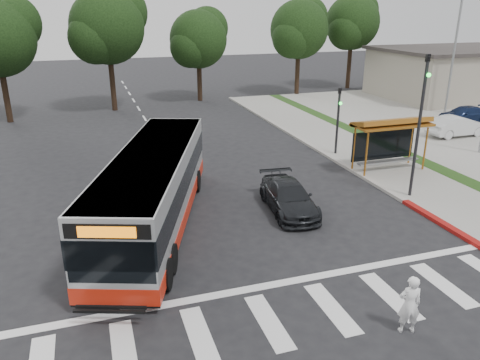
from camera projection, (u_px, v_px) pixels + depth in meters
name	position (u px, v px, depth m)	size (l,w,h in m)	color
ground	(220.00, 242.00, 17.65)	(140.00, 140.00, 0.00)	black
sidewalk_east	(360.00, 154.00, 27.97)	(4.00, 40.00, 0.12)	gray
curb_east	(330.00, 157.00, 27.38)	(0.30, 40.00, 0.15)	#9E9991
curb_east_red	(453.00, 230.00, 18.48)	(0.32, 6.00, 0.15)	maroon
commercial_building	(455.00, 74.00, 45.26)	(14.00, 10.00, 4.40)	gray
building_roof_cap	(459.00, 49.00, 44.44)	(14.60, 10.60, 0.30)	#383330
crosswalk_ladder	(269.00, 321.00, 13.20)	(18.00, 2.60, 0.01)	silver
bus_shelter	(391.00, 128.00, 24.54)	(4.20, 1.60, 2.86)	#9F5E1A
traffic_signal_ne_tall	(420.00, 116.00, 20.44)	(0.18, 0.37, 6.50)	black
traffic_signal_ne_short	(338.00, 114.00, 27.16)	(0.18, 0.37, 4.00)	black
lot_light_mid	(456.00, 40.00, 36.87)	(1.90, 0.35, 9.01)	gray
tree_ne_a	(300.00, 28.00, 45.13)	(6.16, 5.74, 9.30)	black
tree_ne_b	(353.00, 21.00, 48.77)	(6.16, 5.74, 10.02)	black
tree_north_a	(108.00, 25.00, 37.90)	(6.60, 6.15, 10.17)	black
tree_north_b	(199.00, 38.00, 42.45)	(5.72, 5.33, 8.43)	black
transit_bus	(154.00, 190.00, 18.49)	(2.58, 11.91, 3.08)	#A7A9AB
pedestrian	(409.00, 304.00, 12.52)	(0.63, 0.41, 1.73)	white
dark_sedan	(289.00, 197.00, 20.17)	(1.78, 4.38, 1.27)	black
parked_car_1	(457.00, 126.00, 31.57)	(1.45, 4.16, 1.37)	silver
parked_car_3	(464.00, 114.00, 35.37)	(1.66, 4.10, 1.19)	#132144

